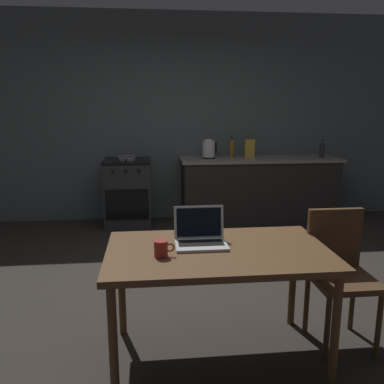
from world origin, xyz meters
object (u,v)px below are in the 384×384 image
object	(u,v)px
dining_table	(218,260)
frying_pan	(127,158)
bottle	(322,149)
coffee_mug	(161,249)
electric_kettle	(209,149)
stove_oven	(128,193)
laptop	(200,237)
cereal_box	(250,149)
chair	(339,267)
bottle_b	(232,148)

from	to	relation	value
dining_table	frying_pan	world-z (taller)	frying_pan
dining_table	bottle	size ratio (longest dim) A/B	5.47
bottle	coffee_mug	size ratio (longest dim) A/B	2.08
electric_kettle	dining_table	bearing A→B (deg)	-97.18
stove_oven	bottle	distance (m)	2.70
laptop	coffee_mug	xyz separation A→B (m)	(-0.25, -0.18, 0.00)
stove_oven	coffee_mug	distance (m)	3.15
coffee_mug	cereal_box	distance (m)	3.40
chair	dining_table	bearing A→B (deg)	-159.18
coffee_mug	bottle_b	xyz separation A→B (m)	(1.06, 3.19, 0.23)
stove_oven	bottle	bearing A→B (deg)	-1.03
dining_table	coffee_mug	bearing A→B (deg)	-165.52
dining_table	bottle_b	world-z (taller)	bottle_b
frying_pan	bottle_b	xyz separation A→B (m)	(1.41, 0.11, 0.10)
frying_pan	cereal_box	xyz separation A→B (m)	(1.65, 0.05, 0.10)
electric_kettle	bottle	distance (m)	1.56
frying_pan	bottle_b	world-z (taller)	bottle_b
dining_table	electric_kettle	bearing A→B (deg)	82.82
bottle	cereal_box	size ratio (longest dim) A/B	1.01
laptop	bottle_b	size ratio (longest dim) A/B	1.17
stove_oven	frying_pan	xyz separation A→B (m)	(0.00, -0.03, 0.47)
chair	laptop	distance (m)	0.98
laptop	electric_kettle	bearing A→B (deg)	88.57
electric_kettle	bottle	world-z (taller)	electric_kettle
laptop	frying_pan	xyz separation A→B (m)	(-0.61, 2.90, 0.13)
bottle_b	coffee_mug	bearing A→B (deg)	-108.36
chair	cereal_box	size ratio (longest dim) A/B	3.69
bottle	bottle_b	world-z (taller)	bottle_b
electric_kettle	bottle_b	world-z (taller)	bottle_b
coffee_mug	bottle	bearing A→B (deg)	53.30
electric_kettle	bottle	bearing A→B (deg)	-1.84
stove_oven	dining_table	world-z (taller)	stove_oven
electric_kettle	cereal_box	bearing A→B (deg)	2.03
laptop	coffee_mug	bearing A→B (deg)	-136.05
dining_table	cereal_box	bearing A→B (deg)	72.74
frying_pan	cereal_box	size ratio (longest dim) A/B	1.71
laptop	frying_pan	bearing A→B (deg)	109.61
bottle	bottle_b	size ratio (longest dim) A/B	0.91
bottle	coffee_mug	xyz separation A→B (m)	(-2.28, -3.06, -0.22)
frying_pan	cereal_box	distance (m)	1.65
cereal_box	laptop	bearing A→B (deg)	-109.45
stove_oven	coffee_mug	xyz separation A→B (m)	(0.36, -3.11, 0.34)
cereal_box	bottle_b	world-z (taller)	bottle_b
electric_kettle	chair	bearing A→B (deg)	-80.79
bottle	cereal_box	world-z (taller)	bottle
dining_table	frying_pan	size ratio (longest dim) A/B	3.23
chair	electric_kettle	world-z (taller)	electric_kettle
stove_oven	cereal_box	size ratio (longest dim) A/B	3.62
frying_pan	electric_kettle	bearing A→B (deg)	1.52
laptop	coffee_mug	world-z (taller)	laptop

